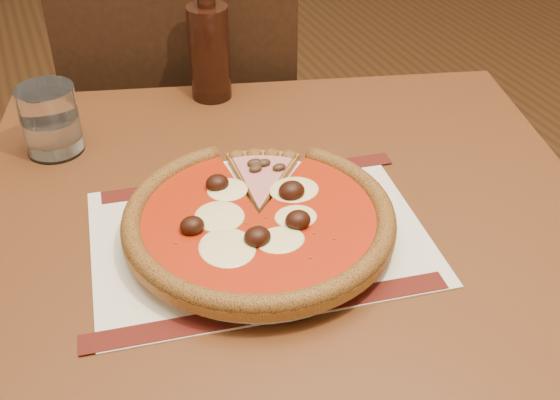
% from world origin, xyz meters
% --- Properties ---
extents(table, '(0.98, 0.98, 0.75)m').
position_xyz_m(table, '(-0.84, -0.73, 0.65)').
color(table, '#5C3215').
rests_on(table, ground).
extents(chair_far, '(0.53, 0.53, 0.88)m').
position_xyz_m(chair_far, '(-0.80, -0.14, 0.50)').
color(chair_far, black).
rests_on(chair_far, ground).
extents(placemat, '(0.43, 0.33, 0.00)m').
position_xyz_m(placemat, '(-0.87, -0.74, 0.75)').
color(placemat, beige).
rests_on(placemat, table).
extents(plate, '(0.29, 0.29, 0.02)m').
position_xyz_m(plate, '(-0.87, -0.74, 0.76)').
color(plate, white).
rests_on(plate, placemat).
extents(pizza, '(0.32, 0.32, 0.04)m').
position_xyz_m(pizza, '(-0.87, -0.74, 0.78)').
color(pizza, '#AA7529').
rests_on(pizza, plate).
extents(ham_slice, '(0.09, 0.14, 0.02)m').
position_xyz_m(ham_slice, '(-0.82, -0.66, 0.78)').
color(ham_slice, '#AA7529').
rests_on(ham_slice, plate).
extents(water_glass, '(0.08, 0.08, 0.10)m').
position_xyz_m(water_glass, '(-1.07, -0.44, 0.80)').
color(water_glass, white).
rests_on(water_glass, table).
extents(bottle, '(0.06, 0.06, 0.21)m').
position_xyz_m(bottle, '(-0.82, -0.37, 0.83)').
color(bottle, '#36160D').
rests_on(bottle, table).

